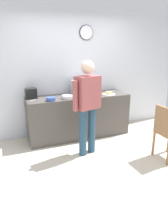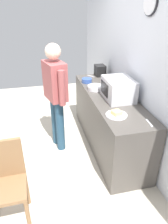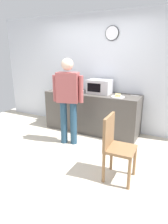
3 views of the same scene
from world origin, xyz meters
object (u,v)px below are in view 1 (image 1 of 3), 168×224
Objects in this scene: spoon_utensil at (33,100)px; person_standing at (87,102)px; salad_bowl at (51,99)px; toaster at (31,93)px; wooden_chair at (167,131)px; sandwich_plate at (109,94)px; fork_utensil at (113,91)px; cereal_bowl at (68,97)px; microwave at (84,88)px.

person_standing is (0.81, -0.76, 0.08)m from spoon_utensil.
person_standing is at bearing -43.20° from spoon_utensil.
salad_bowl is at bearing 129.65° from person_standing.
toaster is 1.29× the size of spoon_utensil.
salad_bowl reaches higher than wooden_chair.
sandwich_plate is 1.57× the size of fork_utensil.
wooden_chair is (1.99, -1.61, -0.47)m from toaster.
person_standing is (-1.03, -0.97, 0.08)m from fork_utensil.
toaster reaches higher than cereal_bowl.
sandwich_plate is at bearing -23.03° from microwave.
wooden_chair reaches higher than spoon_utensil.
microwave is 1.87× the size of sandwich_plate.
sandwich_plate is 1.26m from salad_bowl.
person_standing is at bearing 150.24° from wooden_chair.
microwave is 0.53× the size of wooden_chair.
toaster reaches higher than wooden_chair.
sandwich_plate is 0.16× the size of person_standing.
microwave reaches higher than salad_bowl.
person_standing is (-0.28, -0.87, -0.07)m from microwave.
cereal_bowl reaches higher than fork_utensil.
cereal_bowl is 0.68m from spoon_utensil.
sandwich_plate is 1.51× the size of salad_bowl.
sandwich_plate is 1.57× the size of spoon_utensil.
wooden_chair is (0.89, -1.54, -0.52)m from microwave.
sandwich_plate reaches higher than fork_utensil.
fork_utensil is (1.16, 0.32, -0.03)m from cereal_bowl.
cereal_bowl is at bearing -153.06° from microwave.
cereal_bowl is 0.67m from person_standing.
sandwich_plate reaches higher than wooden_chair.
sandwich_plate is at bearing 107.09° from wooden_chair.
sandwich_plate is 1.21× the size of toaster.
spoon_utensil is 1.11m from person_standing.
person_standing reaches higher than sandwich_plate.
salad_bowl is at bearing -177.01° from sandwich_plate.
person_standing is (0.50, -0.60, 0.05)m from salad_bowl.
cereal_bowl is at bearing 8.75° from salad_bowl.
microwave is 0.92m from person_standing.
microwave is 0.76m from fork_utensil.
sandwich_plate is at bearing 0.67° from cereal_bowl.
cereal_bowl is (-0.90, -0.01, 0.01)m from sandwich_plate.
microwave is 2.94× the size of fork_utensil.
toaster is at bearing 157.54° from cereal_bowl.
sandwich_plate is (0.48, -0.20, -0.13)m from microwave.
fork_utensil is at bearing 49.28° from sandwich_plate.
spoon_utensil is at bearing -87.78° from toaster.
microwave is at bearing -172.25° from fork_utensil.
cereal_bowl is 1.21m from fork_utensil.
toaster is 1.29× the size of fork_utensil.
toaster is (-0.68, 0.28, 0.07)m from cereal_bowl.
spoon_utensil is (-1.57, 0.09, -0.02)m from sandwich_plate.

